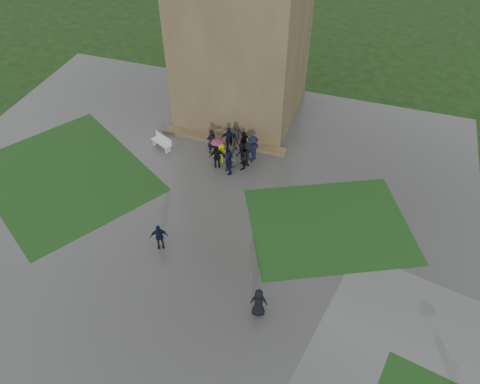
% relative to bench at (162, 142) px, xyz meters
% --- Properties ---
extents(ground, '(120.00, 120.00, 0.00)m').
position_rel_bench_xyz_m(ground, '(3.75, -8.68, -0.51)').
color(ground, black).
extents(plaza, '(34.00, 34.00, 0.02)m').
position_rel_bench_xyz_m(plaza, '(3.75, -6.68, -0.50)').
color(plaza, '#3A3A38').
rests_on(plaza, ground).
extents(lawn_inset_left, '(14.10, 13.46, 0.01)m').
position_rel_bench_xyz_m(lawn_inset_left, '(-4.75, -4.68, -0.48)').
color(lawn_inset_left, '#153613').
rests_on(lawn_inset_left, plaza).
extents(lawn_inset_right, '(11.12, 10.15, 0.01)m').
position_rel_bench_xyz_m(lawn_inset_right, '(12.25, -3.68, -0.48)').
color(lawn_inset_right, '#153613').
rests_on(lawn_inset_right, plaza).
extents(tower_plinth, '(9.00, 0.80, 0.22)m').
position_rel_bench_xyz_m(tower_plinth, '(3.75, 1.92, -0.38)').
color(tower_plinth, brown).
rests_on(tower_plinth, plaza).
extents(bench, '(1.69, 1.15, 0.95)m').
position_rel_bench_xyz_m(bench, '(0.00, 0.00, 0.00)').
color(bench, silver).
rests_on(bench, plaza).
extents(visitor_cluster, '(3.77, 4.03, 2.44)m').
position_rel_bench_xyz_m(visitor_cluster, '(5.18, 0.20, 0.49)').
color(visitor_cluster, black).
rests_on(visitor_cluster, plaza).
extents(pedestrian_mid, '(1.11, 0.92, 1.65)m').
position_rel_bench_xyz_m(pedestrian_mid, '(3.67, -8.16, 0.34)').
color(pedestrian_mid, black).
rests_on(pedestrian_mid, plaza).
extents(pedestrian_near, '(0.94, 0.73, 1.73)m').
position_rel_bench_xyz_m(pedestrian_near, '(9.98, -10.50, 0.38)').
color(pedestrian_near, black).
rests_on(pedestrian_near, plaza).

